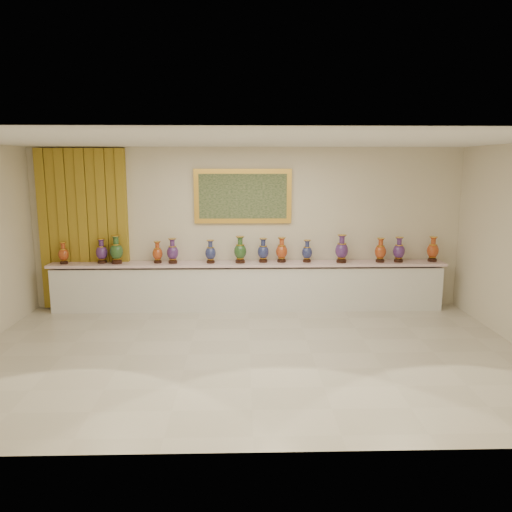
% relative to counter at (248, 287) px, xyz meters
% --- Properties ---
extents(ground, '(8.00, 8.00, 0.00)m').
position_rel_counter_xyz_m(ground, '(0.00, -2.27, -0.44)').
color(ground, beige).
rests_on(ground, ground).
extents(room, '(8.00, 8.00, 8.00)m').
position_rel_counter_xyz_m(room, '(-2.56, 0.17, 1.16)').
color(room, beige).
rests_on(room, ground).
extents(counter, '(7.28, 0.48, 0.90)m').
position_rel_counter_xyz_m(counter, '(0.00, 0.00, 0.00)').
color(counter, white).
rests_on(counter, ground).
extents(vase_0, '(0.19, 0.19, 0.40)m').
position_rel_counter_xyz_m(vase_0, '(-3.36, -0.05, 0.64)').
color(vase_0, black).
rests_on(vase_0, counter).
extents(vase_1, '(0.22, 0.22, 0.45)m').
position_rel_counter_xyz_m(vase_1, '(-2.68, -0.00, 0.67)').
color(vase_1, black).
rests_on(vase_1, counter).
extents(vase_2, '(0.25, 0.25, 0.52)m').
position_rel_counter_xyz_m(vase_2, '(-2.40, -0.05, 0.70)').
color(vase_2, black).
rests_on(vase_2, counter).
extents(vase_3, '(0.21, 0.21, 0.40)m').
position_rel_counter_xyz_m(vase_3, '(-1.66, -0.01, 0.64)').
color(vase_3, black).
rests_on(vase_3, counter).
extents(vase_4, '(0.24, 0.24, 0.46)m').
position_rel_counter_xyz_m(vase_4, '(-1.38, -0.05, 0.67)').
color(vase_4, black).
rests_on(vase_4, counter).
extents(vase_5, '(0.24, 0.24, 0.43)m').
position_rel_counter_xyz_m(vase_5, '(-0.69, -0.05, 0.66)').
color(vase_5, black).
rests_on(vase_5, counter).
extents(vase_6, '(0.28, 0.28, 0.50)m').
position_rel_counter_xyz_m(vase_6, '(-0.14, -0.04, 0.69)').
color(vase_6, black).
rests_on(vase_6, counter).
extents(vase_7, '(0.27, 0.27, 0.45)m').
position_rel_counter_xyz_m(vase_7, '(0.28, 0.01, 0.66)').
color(vase_7, black).
rests_on(vase_7, counter).
extents(vase_8, '(0.28, 0.28, 0.46)m').
position_rel_counter_xyz_m(vase_8, '(0.62, 0.01, 0.67)').
color(vase_8, black).
rests_on(vase_8, counter).
extents(vase_9, '(0.20, 0.20, 0.41)m').
position_rel_counter_xyz_m(vase_9, '(1.10, 0.00, 0.65)').
color(vase_9, black).
rests_on(vase_9, counter).
extents(vase_10, '(0.31, 0.31, 0.52)m').
position_rel_counter_xyz_m(vase_10, '(1.73, -0.06, 0.70)').
color(vase_10, black).
rests_on(vase_10, counter).
extents(vase_11, '(0.24, 0.24, 0.45)m').
position_rel_counter_xyz_m(vase_11, '(2.45, -0.04, 0.67)').
color(vase_11, black).
rests_on(vase_11, counter).
extents(vase_12, '(0.22, 0.22, 0.47)m').
position_rel_counter_xyz_m(vase_12, '(2.80, -0.04, 0.67)').
color(vase_12, black).
rests_on(vase_12, counter).
extents(vase_13, '(0.24, 0.24, 0.47)m').
position_rel_counter_xyz_m(vase_13, '(3.45, 0.01, 0.67)').
color(vase_13, black).
rests_on(vase_13, counter).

